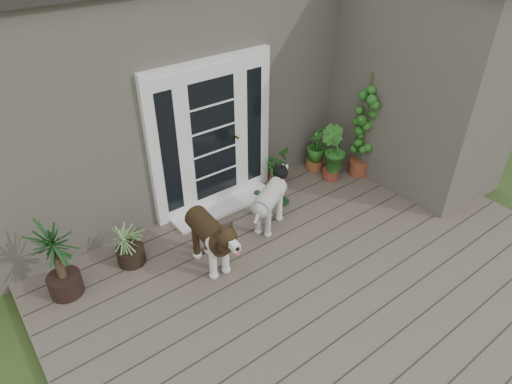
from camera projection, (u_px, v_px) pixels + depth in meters
deck at (330, 283)px, 5.36m from camera, size 6.20×4.60×0.12m
house_main at (154, 69)px, 7.32m from camera, size 7.40×4.00×3.10m
house_wing at (424, 85)px, 6.70m from camera, size 1.60×2.40×3.10m
door_unit at (213, 137)px, 6.07m from camera, size 1.90×0.14×2.15m
door_step at (224, 206)px, 6.53m from camera, size 1.60×0.40×0.05m
brindle_dog at (210, 240)px, 5.33m from camera, size 0.46×0.97×0.79m
white_dog at (269, 205)px, 5.99m from camera, size 0.92×0.72×0.71m
spider_plant at (129, 243)px, 5.41m from camera, size 0.73×0.73×0.61m
yucca at (57, 259)px, 4.87m from camera, size 0.83×0.83×1.03m
herb_a at (277, 171)px, 6.91m from camera, size 0.56×0.56×0.51m
herb_b at (332, 160)px, 7.03m from camera, size 0.53×0.53×0.66m
herb_c at (316, 153)px, 7.30m from camera, size 0.52×0.52×0.58m
sapling at (365, 124)px, 6.84m from camera, size 0.68×0.68×1.76m
clog_left at (261, 196)px, 6.71m from camera, size 0.17×0.29×0.08m
clog_right at (279, 198)px, 6.64m from camera, size 0.17×0.35×0.10m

